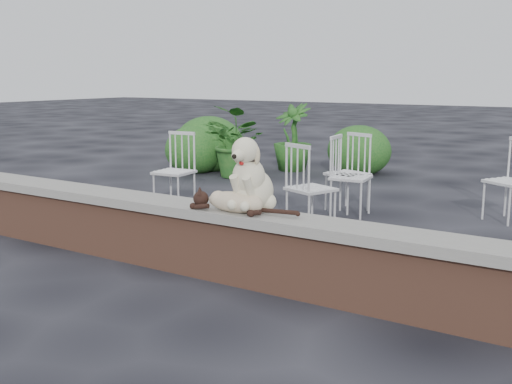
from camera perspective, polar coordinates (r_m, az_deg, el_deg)
The scene contains 13 objects.
ground at distance 5.26m, azimuth -6.10°, elevation -7.27°, with size 60.00×60.00×0.00m, color black.
brick_wall at distance 5.19m, azimuth -6.15°, elevation -4.65°, with size 6.00×0.30×0.50m, color brown.
capstone at distance 5.12m, azimuth -6.22°, elevation -1.52°, with size 6.20×0.40×0.08m, color slate.
dog at distance 4.79m, azimuth -0.25°, elevation 1.83°, with size 0.39×0.52×0.60m, color beige, non-canonical shape.
cat at distance 4.75m, azimuth -2.03°, elevation -0.82°, with size 1.08×0.26×0.18m, color tan, non-canonical shape.
chair_a at distance 7.61m, azimuth -7.68°, elevation 1.99°, with size 0.56×0.56×0.94m, color white, non-canonical shape.
chair_d at distance 7.42m, azimuth 22.59°, elevation 1.02°, with size 0.56×0.56×0.94m, color white, non-canonical shape.
chair_c at distance 6.45m, azimuth 5.16°, elevation 0.45°, with size 0.56×0.56×0.94m, color white, non-canonical shape.
chair_e at distance 7.23m, azimuth 8.86°, elevation 1.49°, with size 0.56×0.56×0.94m, color white, non-canonical shape.
chair_b at distance 7.48m, azimuth 8.56°, elevation 1.81°, with size 0.56×0.56×0.94m, color white, non-canonical shape.
potted_plant_a at distance 9.82m, azimuth -1.61°, elevation 4.74°, with size 1.05×0.91×1.16m, color #154A1A.
potted_plant_b at distance 10.57m, azimuth 3.43°, elevation 5.15°, with size 0.65×0.65×1.16m, color #154A1A.
shrubbery at distance 10.48m, azimuth -0.80°, elevation 4.16°, with size 3.55×2.32×0.99m.
Camera 1 is at (3.12, -3.91, 1.63)m, focal length 42.76 mm.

